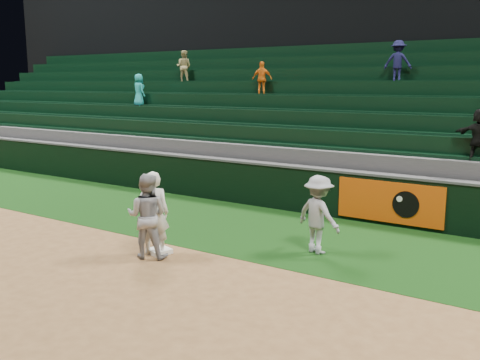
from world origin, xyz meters
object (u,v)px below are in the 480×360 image
object	(u,v)px
first_base	(159,251)
base_coach	(318,215)
baserunner	(147,216)
first_baseman	(153,213)

from	to	relation	value
first_base	base_coach	size ratio (longest dim) A/B	0.26
baserunner	first_base	bearing A→B (deg)	-115.90
first_base	base_coach	bearing A→B (deg)	33.80
baserunner	base_coach	world-z (taller)	baserunner
first_base	first_baseman	world-z (taller)	first_baseman
baserunner	base_coach	distance (m)	3.44
first_base	base_coach	distance (m)	3.34
first_base	baserunner	world-z (taller)	baserunner
baserunner	base_coach	xyz separation A→B (m)	(2.71, 2.12, -0.04)
first_base	base_coach	xyz separation A→B (m)	(2.70, 1.81, 0.77)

